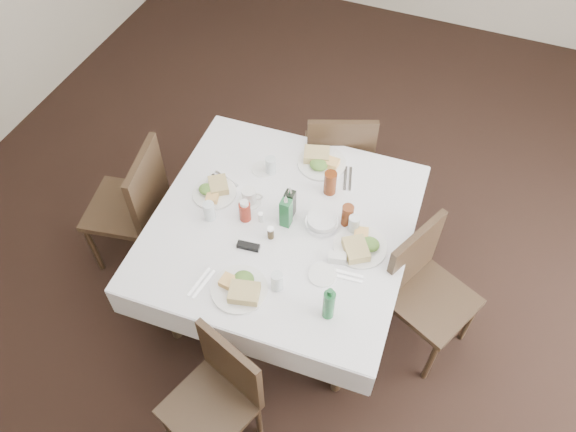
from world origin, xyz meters
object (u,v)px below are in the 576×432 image
(chair_west, at_px, (136,202))
(green_bottle, at_px, (329,304))
(oil_cruet_dark, at_px, (290,202))
(ketchup_bottle, at_px, (245,211))
(water_n, at_px, (271,166))
(bread_basket, at_px, (322,222))
(dining_table, at_px, (282,231))
(water_e, at_px, (354,224))
(chair_east, at_px, (423,284))
(water_w, at_px, (209,211))
(water_s, at_px, (277,281))
(oil_cruet_green, at_px, (286,212))
(coffee_mug, at_px, (249,197))
(chair_north, at_px, (338,155))
(chair_south, at_px, (219,391))

(chair_west, xyz_separation_m, green_bottle, (1.45, -0.42, 0.31))
(oil_cruet_dark, bearing_deg, ketchup_bottle, -150.07)
(water_n, bearing_deg, bread_basket, -32.21)
(dining_table, xyz_separation_m, water_e, (0.40, 0.10, 0.13))
(chair_east, xyz_separation_m, chair_west, (-1.87, -0.10, 0.03))
(water_w, bearing_deg, water_s, -28.07)
(oil_cruet_green, height_order, green_bottle, oil_cruet_green)
(ketchup_bottle, xyz_separation_m, coffee_mug, (-0.03, 0.12, -0.02))
(chair_north, bearing_deg, ketchup_bottle, -107.38)
(water_w, distance_m, green_bottle, 0.92)
(chair_south, relative_size, green_bottle, 3.69)
(water_n, distance_m, ketchup_bottle, 0.39)
(chair_north, xyz_separation_m, water_w, (-0.48, -0.98, 0.28))
(chair_west, height_order, water_e, chair_west)
(dining_table, bearing_deg, chair_south, -87.65)
(chair_east, distance_m, green_bottle, 0.74)
(coffee_mug, relative_size, green_bottle, 0.64)
(water_s, bearing_deg, water_e, 62.95)
(oil_cruet_green, relative_size, green_bottle, 1.06)
(water_s, xyz_separation_m, water_w, (-0.54, 0.29, 0.00))
(bread_basket, relative_size, oil_cruet_dark, 0.81)
(chair_west, distance_m, coffee_mug, 0.82)
(water_w, relative_size, ketchup_bottle, 0.83)
(oil_cruet_dark, bearing_deg, green_bottle, -51.99)
(chair_north, distance_m, chair_west, 1.41)
(oil_cruet_dark, relative_size, ketchup_bottle, 1.59)
(bread_basket, bearing_deg, water_n, 147.79)
(chair_north, relative_size, ketchup_bottle, 6.39)
(bread_basket, distance_m, green_bottle, 0.59)
(bread_basket, bearing_deg, chair_north, 100.60)
(chair_south, xyz_separation_m, chair_east, (0.83, 1.01, 0.03))
(chair_north, relative_size, oil_cruet_green, 3.80)
(dining_table, height_order, water_n, water_n)
(chair_east, height_order, oil_cruet_dark, oil_cruet_dark)
(water_e, bearing_deg, chair_east, -5.85)
(chair_west, bearing_deg, coffee_mug, 9.24)
(dining_table, distance_m, water_n, 0.43)
(water_w, distance_m, oil_cruet_dark, 0.47)
(water_s, height_order, ketchup_bottle, ketchup_bottle)
(chair_east, relative_size, oil_cruet_dark, 3.96)
(chair_west, height_order, bread_basket, chair_west)
(chair_north, bearing_deg, green_bottle, -74.27)
(chair_east, distance_m, bread_basket, 0.70)
(coffee_mug, bearing_deg, water_e, 1.97)
(water_e, bearing_deg, ketchup_bottle, -166.57)
(coffee_mug, bearing_deg, green_bottle, -38.35)
(chair_west, height_order, ketchup_bottle, chair_west)
(water_e, distance_m, ketchup_bottle, 0.63)
(chair_west, relative_size, water_n, 8.10)
(water_n, height_order, water_w, water_w)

